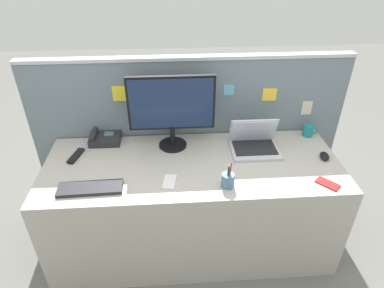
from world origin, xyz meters
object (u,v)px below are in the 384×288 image
(laptop, at_px, (254,142))
(keyboard_main, at_px, (90,188))
(cell_phone_white_slab, at_px, (169,182))
(computer_mouse_right_hand, at_px, (324,156))
(pen_cup, at_px, (228,180))
(coffee_mug, at_px, (308,130))
(desktop_monitor, at_px, (171,107))
(desk_phone, at_px, (104,138))
(cell_phone_red_case, at_px, (328,184))
(tv_remote, at_px, (76,156))

(laptop, relative_size, keyboard_main, 0.87)
(keyboard_main, height_order, cell_phone_white_slab, keyboard_main)
(computer_mouse_right_hand, relative_size, cell_phone_white_slab, 0.73)
(keyboard_main, bearing_deg, pen_cup, -3.14)
(pen_cup, distance_m, coffee_mug, 0.87)
(desktop_monitor, relative_size, keyboard_main, 1.54)
(desk_phone, distance_m, computer_mouse_right_hand, 1.54)
(desktop_monitor, bearing_deg, cell_phone_white_slab, -94.02)
(computer_mouse_right_hand, xyz_separation_m, pen_cup, (-0.70, -0.25, 0.03))
(laptop, height_order, coffee_mug, laptop)
(desk_phone, height_order, keyboard_main, desk_phone)
(cell_phone_red_case, relative_size, coffee_mug, 1.20)
(desktop_monitor, distance_m, keyboard_main, 0.73)
(keyboard_main, xyz_separation_m, cell_phone_red_case, (1.42, -0.05, -0.01))
(laptop, xyz_separation_m, desk_phone, (-1.06, 0.15, -0.02))
(laptop, distance_m, coffee_mug, 0.46)
(desktop_monitor, height_order, computer_mouse_right_hand, desktop_monitor)
(tv_remote, bearing_deg, computer_mouse_right_hand, 10.92)
(desktop_monitor, distance_m, cell_phone_red_case, 1.10)
(laptop, xyz_separation_m, tv_remote, (-1.22, -0.02, -0.04))
(tv_remote, bearing_deg, cell_phone_white_slab, -11.30)
(coffee_mug, bearing_deg, pen_cup, -141.97)
(desktop_monitor, bearing_deg, pen_cup, -56.19)
(desk_phone, height_order, cell_phone_red_case, desk_phone)
(pen_cup, bearing_deg, laptop, 58.02)
(pen_cup, bearing_deg, tv_remote, 159.18)
(desk_phone, bearing_deg, computer_mouse_right_hand, -11.46)
(cell_phone_white_slab, height_order, cell_phone_red_case, same)
(tv_remote, bearing_deg, desktop_monitor, 24.30)
(desk_phone, height_order, tv_remote, desk_phone)
(computer_mouse_right_hand, relative_size, tv_remote, 0.59)
(desktop_monitor, height_order, laptop, desktop_monitor)
(desk_phone, relative_size, keyboard_main, 0.57)
(tv_remote, distance_m, coffee_mug, 1.67)
(pen_cup, height_order, cell_phone_white_slab, pen_cup)
(desk_phone, distance_m, coffee_mug, 1.50)
(laptop, height_order, pen_cup, laptop)
(keyboard_main, height_order, computer_mouse_right_hand, computer_mouse_right_hand)
(laptop, relative_size, cell_phone_red_case, 2.44)
(cell_phone_red_case, bearing_deg, tv_remote, 123.14)
(keyboard_main, relative_size, pen_cup, 2.23)
(desk_phone, bearing_deg, laptop, -8.33)
(desktop_monitor, bearing_deg, tv_remote, -170.92)
(desk_phone, height_order, computer_mouse_right_hand, desk_phone)
(computer_mouse_right_hand, height_order, tv_remote, computer_mouse_right_hand)
(tv_remote, bearing_deg, coffee_mug, 20.95)
(computer_mouse_right_hand, bearing_deg, laptop, 175.32)
(pen_cup, height_order, cell_phone_red_case, pen_cup)
(desktop_monitor, height_order, tv_remote, desktop_monitor)
(keyboard_main, distance_m, tv_remote, 0.38)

